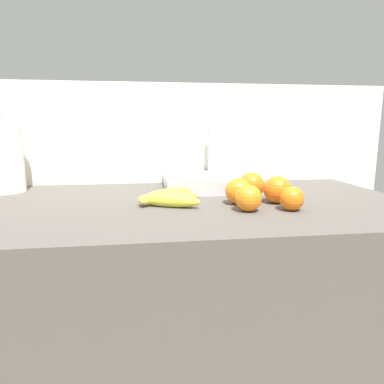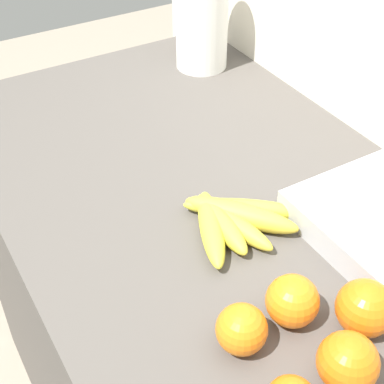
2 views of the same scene
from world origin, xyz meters
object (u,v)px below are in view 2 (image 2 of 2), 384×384
(orange_back_right, at_px, (242,329))
(orange_front, at_px, (348,362))
(orange_far_right, at_px, (292,301))
(orange_back_left, at_px, (365,308))
(paper_towel_roll, at_px, (202,19))
(banana_bunch, at_px, (231,219))

(orange_back_right, bearing_deg, orange_front, 36.91)
(orange_far_right, xyz_separation_m, orange_back_left, (0.06, 0.08, 0.00))
(orange_front, height_order, paper_towel_roll, paper_towel_roll)
(orange_far_right, height_order, orange_back_right, orange_far_right)
(orange_back_right, xyz_separation_m, orange_back_left, (0.06, 0.16, 0.01))
(orange_far_right, xyz_separation_m, orange_front, (0.12, -0.00, 0.00))
(orange_back_left, relative_size, paper_towel_roll, 0.30)
(orange_far_right, distance_m, orange_back_right, 0.09)
(paper_towel_roll, bearing_deg, orange_back_right, -27.49)
(orange_back_left, bearing_deg, orange_back_right, -110.01)
(orange_back_right, bearing_deg, orange_far_right, 91.70)
(banana_bunch, relative_size, orange_front, 2.83)
(banana_bunch, relative_size, orange_back_left, 2.76)
(orange_front, bearing_deg, paper_towel_roll, 160.61)
(orange_far_right, bearing_deg, paper_towel_roll, 158.03)
(orange_back_right, distance_m, paper_towel_roll, 0.84)
(orange_back_right, relative_size, orange_back_left, 0.87)
(banana_bunch, bearing_deg, orange_front, -6.32)
(orange_front, bearing_deg, orange_back_right, -143.09)
(banana_bunch, bearing_deg, orange_back_left, 9.34)
(orange_back_right, distance_m, orange_front, 0.14)
(orange_far_right, height_order, orange_front, orange_front)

